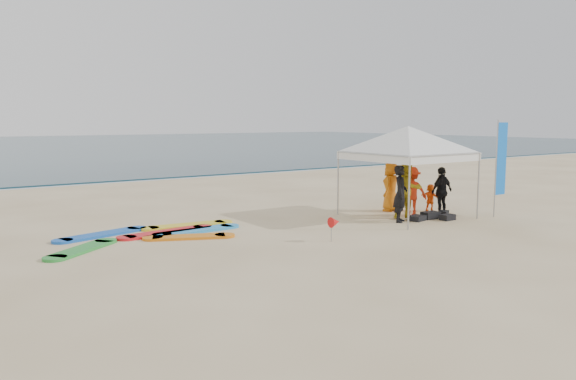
{
  "coord_description": "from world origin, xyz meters",
  "views": [
    {
      "loc": [
        -8.98,
        -9.98,
        3.13
      ],
      "look_at": [
        -0.24,
        2.6,
        1.2
      ],
      "focal_mm": 35.0,
      "sensor_mm": 36.0,
      "label": 1
    }
  ],
  "objects_px": {
    "person_black_a": "(400,194)",
    "feather_flag": "(501,160)",
    "surfboard_spread": "(157,234)",
    "person_orange_a": "(412,191)",
    "person_orange_b": "(391,187)",
    "person_seated": "(430,198)",
    "person_black_b": "(442,191)",
    "canopy_tent": "(408,126)",
    "person_yellow": "(408,190)",
    "marker_pennant": "(335,222)"
  },
  "relations": [
    {
      "from": "person_black_a",
      "to": "feather_flag",
      "type": "bearing_deg",
      "value": -56.09
    },
    {
      "from": "person_black_a",
      "to": "surfboard_spread",
      "type": "xyz_separation_m",
      "value": [
        -6.9,
        2.36,
        -0.84
      ]
    },
    {
      "from": "person_orange_a",
      "to": "surfboard_spread",
      "type": "distance_m",
      "value": 8.29
    },
    {
      "from": "person_orange_b",
      "to": "person_seated",
      "type": "xyz_separation_m",
      "value": [
        1.11,
        -0.8,
        -0.38
      ]
    },
    {
      "from": "person_black_b",
      "to": "feather_flag",
      "type": "xyz_separation_m",
      "value": [
        1.4,
        -1.17,
        1.04
      ]
    },
    {
      "from": "canopy_tent",
      "to": "person_black_a",
      "type": "bearing_deg",
      "value": -146.77
    },
    {
      "from": "person_orange_a",
      "to": "person_black_b",
      "type": "height_order",
      "value": "same"
    },
    {
      "from": "person_seated",
      "to": "canopy_tent",
      "type": "bearing_deg",
      "value": 96.25
    },
    {
      "from": "person_yellow",
      "to": "person_orange_a",
      "type": "relative_size",
      "value": 1.17
    },
    {
      "from": "canopy_tent",
      "to": "feather_flag",
      "type": "height_order",
      "value": "canopy_tent"
    },
    {
      "from": "person_black_b",
      "to": "person_seated",
      "type": "height_order",
      "value": "person_black_b"
    },
    {
      "from": "person_black_a",
      "to": "canopy_tent",
      "type": "xyz_separation_m",
      "value": [
        0.87,
        0.57,
        2.04
      ]
    },
    {
      "from": "person_orange_a",
      "to": "person_black_b",
      "type": "distance_m",
      "value": 0.98
    },
    {
      "from": "person_orange_a",
      "to": "person_black_b",
      "type": "relative_size",
      "value": 1.0
    },
    {
      "from": "person_yellow",
      "to": "surfboard_spread",
      "type": "bearing_deg",
      "value": -176.03
    },
    {
      "from": "person_black_a",
      "to": "person_yellow",
      "type": "bearing_deg",
      "value": -15.6
    },
    {
      "from": "person_yellow",
      "to": "person_seated",
      "type": "bearing_deg",
      "value": 39.33
    },
    {
      "from": "person_black_a",
      "to": "person_orange_a",
      "type": "xyz_separation_m",
      "value": [
        1.17,
        0.63,
        -0.07
      ]
    },
    {
      "from": "person_black_a",
      "to": "feather_flag",
      "type": "height_order",
      "value": "feather_flag"
    },
    {
      "from": "person_black_a",
      "to": "feather_flag",
      "type": "distance_m",
      "value": 3.67
    },
    {
      "from": "person_black_b",
      "to": "marker_pennant",
      "type": "height_order",
      "value": "person_black_b"
    },
    {
      "from": "person_yellow",
      "to": "marker_pennant",
      "type": "distance_m",
      "value": 4.16
    },
    {
      "from": "canopy_tent",
      "to": "surfboard_spread",
      "type": "bearing_deg",
      "value": 166.99
    },
    {
      "from": "person_black_b",
      "to": "marker_pennant",
      "type": "bearing_deg",
      "value": 9.62
    },
    {
      "from": "person_yellow",
      "to": "person_orange_a",
      "type": "xyz_separation_m",
      "value": [
        0.6,
        0.39,
        -0.14
      ]
    },
    {
      "from": "person_orange_b",
      "to": "person_seated",
      "type": "relative_size",
      "value": 1.8
    },
    {
      "from": "person_seated",
      "to": "feather_flag",
      "type": "xyz_separation_m",
      "value": [
        1.0,
        -1.98,
        1.37
      ]
    },
    {
      "from": "feather_flag",
      "to": "person_orange_b",
      "type": "bearing_deg",
      "value": 127.21
    },
    {
      "from": "person_orange_a",
      "to": "person_orange_b",
      "type": "xyz_separation_m",
      "value": [
        0.09,
        1.03,
        0.04
      ]
    },
    {
      "from": "person_seated",
      "to": "feather_flag",
      "type": "bearing_deg",
      "value": -158.26
    },
    {
      "from": "person_seated",
      "to": "feather_flag",
      "type": "relative_size",
      "value": 0.3
    },
    {
      "from": "canopy_tent",
      "to": "marker_pennant",
      "type": "bearing_deg",
      "value": -160.12
    },
    {
      "from": "person_black_b",
      "to": "person_seated",
      "type": "distance_m",
      "value": 0.97
    },
    {
      "from": "person_seated",
      "to": "canopy_tent",
      "type": "height_order",
      "value": "canopy_tent"
    },
    {
      "from": "person_orange_b",
      "to": "marker_pennant",
      "type": "height_order",
      "value": "person_orange_b"
    },
    {
      "from": "feather_flag",
      "to": "marker_pennant",
      "type": "relative_size",
      "value": 4.9
    },
    {
      "from": "person_seated",
      "to": "canopy_tent",
      "type": "relative_size",
      "value": 0.21
    },
    {
      "from": "person_black_a",
      "to": "person_orange_a",
      "type": "relative_size",
      "value": 1.09
    },
    {
      "from": "person_black_b",
      "to": "person_yellow",
      "type": "bearing_deg",
      "value": -8.57
    },
    {
      "from": "canopy_tent",
      "to": "marker_pennant",
      "type": "relative_size",
      "value": 6.94
    },
    {
      "from": "person_black_b",
      "to": "canopy_tent",
      "type": "height_order",
      "value": "canopy_tent"
    },
    {
      "from": "person_yellow",
      "to": "marker_pennant",
      "type": "bearing_deg",
      "value": -143.22
    },
    {
      "from": "person_seated",
      "to": "person_orange_a",
      "type": "bearing_deg",
      "value": 96.35
    },
    {
      "from": "person_orange_b",
      "to": "canopy_tent",
      "type": "height_order",
      "value": "canopy_tent"
    },
    {
      "from": "person_black_b",
      "to": "feather_flag",
      "type": "bearing_deg",
      "value": 139.04
    },
    {
      "from": "person_yellow",
      "to": "feather_flag",
      "type": "bearing_deg",
      "value": -5.89
    },
    {
      "from": "person_orange_b",
      "to": "person_seated",
      "type": "bearing_deg",
      "value": 115.37
    },
    {
      "from": "person_black_b",
      "to": "person_orange_b",
      "type": "distance_m",
      "value": 1.76
    },
    {
      "from": "person_black_a",
      "to": "marker_pennant",
      "type": "height_order",
      "value": "person_black_a"
    },
    {
      "from": "person_yellow",
      "to": "person_orange_a",
      "type": "bearing_deg",
      "value": 53.34
    }
  ]
}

